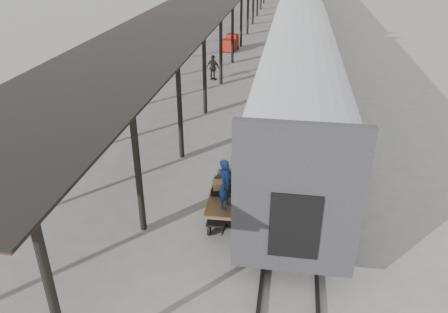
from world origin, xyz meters
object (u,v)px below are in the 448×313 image
at_px(luggage_tug, 231,44).
at_px(pedestrian, 213,68).
at_px(porter, 226,184).
at_px(baggage_cart, 229,201).

height_order(luggage_tug, pedestrian, pedestrian).
distance_m(luggage_tug, porter, 23.22).
bearing_deg(luggage_tug, baggage_cart, -68.70).
bearing_deg(baggage_cart, porter, -92.02).
xyz_separation_m(luggage_tug, pedestrian, (-0.01, -7.69, 0.21)).
bearing_deg(porter, pedestrian, 30.74).
distance_m(baggage_cart, luggage_tug, 22.55).
relative_size(baggage_cart, pedestrian, 1.55).
bearing_deg(baggage_cart, pedestrian, 100.10).
relative_size(porter, pedestrian, 1.01).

